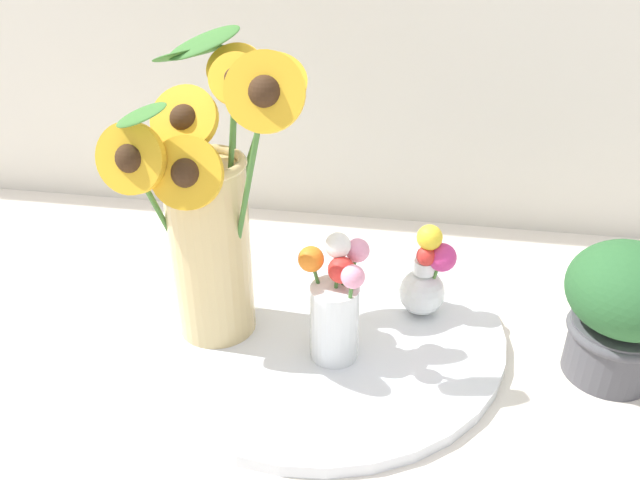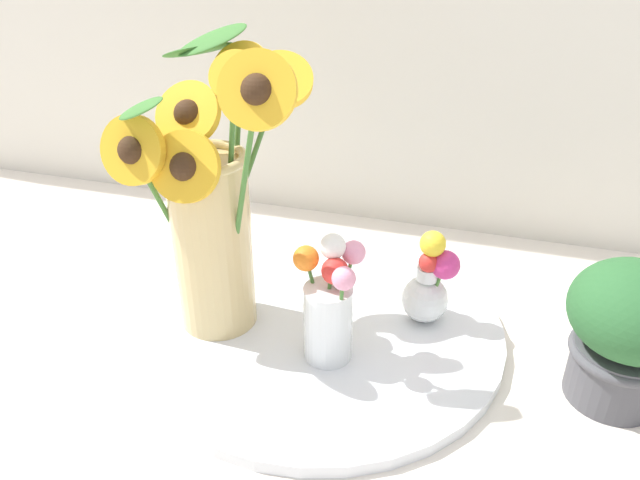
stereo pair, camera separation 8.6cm
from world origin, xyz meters
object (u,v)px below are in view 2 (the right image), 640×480
(potted_plant, at_px, (628,329))
(serving_tray, at_px, (320,326))
(vase_bulb_right, at_px, (429,286))
(vase_small_center, at_px, (332,306))
(mason_jar_sunflowers, at_px, (212,213))

(potted_plant, bearing_deg, serving_tray, 176.69)
(serving_tray, xyz_separation_m, vase_bulb_right, (0.15, 0.05, 0.07))
(serving_tray, bearing_deg, vase_small_center, -61.86)
(vase_small_center, xyz_separation_m, potted_plant, (0.37, 0.04, 0.01))
(vase_small_center, relative_size, vase_bulb_right, 1.21)
(mason_jar_sunflowers, height_order, potted_plant, mason_jar_sunflowers)
(mason_jar_sunflowers, xyz_separation_m, vase_small_center, (0.18, -0.03, -0.10))
(serving_tray, height_order, vase_bulb_right, vase_bulb_right)
(mason_jar_sunflowers, xyz_separation_m, vase_bulb_right, (0.29, 0.09, -0.12))
(vase_small_center, height_order, potted_plant, vase_small_center)
(serving_tray, xyz_separation_m, potted_plant, (0.40, -0.02, 0.10))
(vase_small_center, bearing_deg, potted_plant, 6.82)
(mason_jar_sunflowers, distance_m, vase_bulb_right, 0.33)
(mason_jar_sunflowers, relative_size, vase_bulb_right, 2.84)
(serving_tray, xyz_separation_m, vase_small_center, (0.04, -0.07, 0.09))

